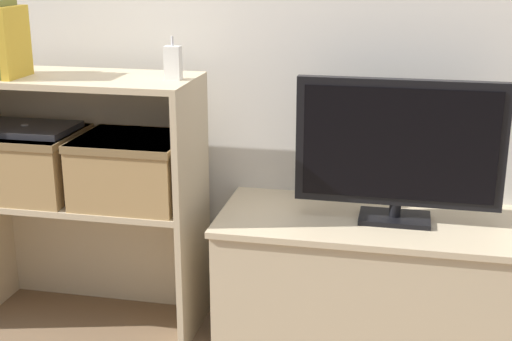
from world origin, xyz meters
The scene contains 10 objects.
tv_stand centered at (0.43, 0.21, 0.22)m, with size 1.11×0.44×0.43m.
tv centered at (0.43, 0.21, 0.67)m, with size 0.63×0.14×0.45m.
bookshelf_lower_tier centered at (-0.59, 0.23, 0.29)m, with size 0.78×0.34×0.46m.
bookshelf_upper_tier centered at (-0.59, 0.23, 0.72)m, with size 0.78×0.34×0.41m.
book_olive centered at (-0.78, 0.10, 0.98)m, with size 0.03×0.13×0.24m.
book_mustard centered at (-0.75, 0.10, 0.97)m, with size 0.03×0.15×0.22m.
baby_monitor centered at (-0.26, 0.17, 0.91)m, with size 0.05×0.03×0.13m.
storage_basket_left centered at (-0.78, 0.15, 0.57)m, with size 0.35×0.30×0.22m.
storage_basket_right centered at (-0.41, 0.15, 0.57)m, with size 0.35×0.30×0.22m.
laptop centered at (-0.78, 0.15, 0.68)m, with size 0.32×0.21×0.02m.
Camera 1 is at (0.44, -1.92, 1.24)m, focal length 50.00 mm.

